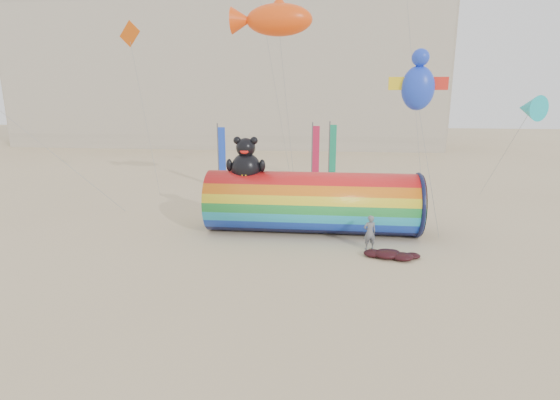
# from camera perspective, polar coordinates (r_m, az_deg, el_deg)

# --- Properties ---
(ground) EXTENTS (160.00, 160.00, 0.00)m
(ground) POSITION_cam_1_polar(r_m,az_deg,el_deg) (20.77, -1.82, -7.40)
(ground) COLOR #CCB58C
(ground) RESTS_ON ground
(hotel_building) EXTENTS (60.40, 15.40, 20.60)m
(hotel_building) POSITION_cam_1_polar(r_m,az_deg,el_deg) (66.82, -6.97, 16.15)
(hotel_building) COLOR #B7AD99
(hotel_building) RESTS_ON ground
(windsock_assembly) EXTENTS (11.53, 3.51, 5.31)m
(windsock_assembly) POSITION_cam_1_polar(r_m,az_deg,el_deg) (23.94, 4.18, -0.12)
(windsock_assembly) COLOR red
(windsock_assembly) RESTS_ON ground
(kite_handler) EXTENTS (0.72, 0.57, 1.74)m
(kite_handler) POSITION_cam_1_polar(r_m,az_deg,el_deg) (21.87, 11.63, -4.17)
(kite_handler) COLOR slate
(kite_handler) RESTS_ON ground
(fabric_bundle) EXTENTS (2.62, 1.35, 0.41)m
(fabric_bundle) POSITION_cam_1_polar(r_m,az_deg,el_deg) (21.19, 14.28, -6.91)
(fabric_bundle) COLOR #3D0B11
(fabric_bundle) RESTS_ON ground
(festival_banners) EXTENTS (9.42, 3.69, 5.20)m
(festival_banners) POSITION_cam_1_polar(r_m,az_deg,el_deg) (36.12, 1.40, 6.07)
(festival_banners) COLOR #59595E
(festival_banners) RESTS_ON ground
(flying_kites) EXTENTS (30.35, 8.58, 9.29)m
(flying_kites) POSITION_cam_1_polar(r_m,az_deg,el_deg) (26.31, 7.08, 19.42)
(flying_kites) COLOR blue
(flying_kites) RESTS_ON ground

